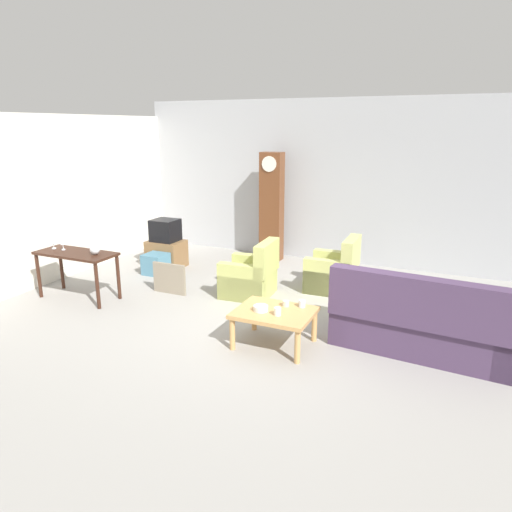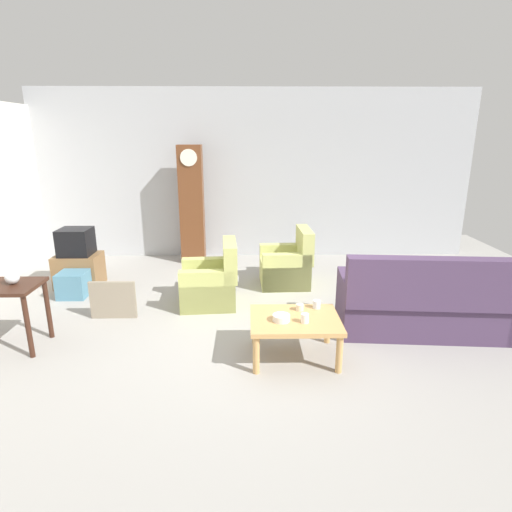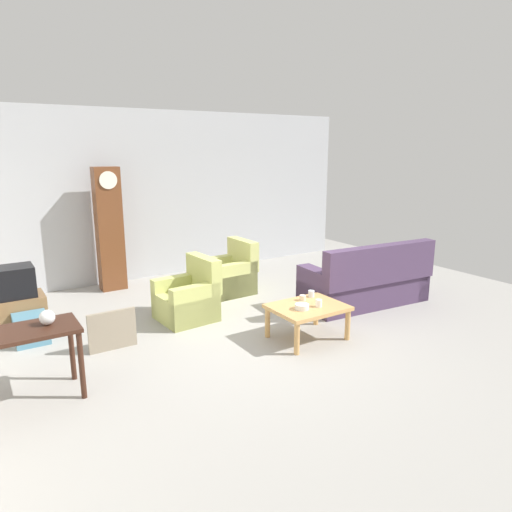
{
  "view_description": "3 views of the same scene",
  "coord_description": "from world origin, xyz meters",
  "px_view_note": "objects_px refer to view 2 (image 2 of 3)",
  "views": [
    {
      "loc": [
        2.42,
        -5.57,
        2.68
      ],
      "look_at": [
        -0.24,
        0.29,
        0.89
      ],
      "focal_mm": 32.96,
      "sensor_mm": 36.0,
      "label": 1
    },
    {
      "loc": [
        -0.11,
        -4.65,
        2.36
      ],
      "look_at": [
        -0.03,
        0.1,
        0.98
      ],
      "focal_mm": 29.34,
      "sensor_mm": 36.0,
      "label": 2
    },
    {
      "loc": [
        -3.33,
        -5.05,
        2.51
      ],
      "look_at": [
        0.23,
        0.5,
        0.95
      ],
      "focal_mm": 32.46,
      "sensor_mm": 36.0,
      "label": 3
    }
  ],
  "objects_px": {
    "cup_white_porcelain": "(305,318)",
    "storage_box_blue": "(73,284)",
    "tv_crt": "(76,242)",
    "cup_blue_rimmed": "(317,304)",
    "tv_stand_cabinet": "(79,270)",
    "cup_cream_tall": "(300,307)",
    "armchair_olive_far": "(287,266)",
    "framed_picture_leaning": "(113,300)",
    "grandfather_clock": "(192,205)",
    "armchair_olive_near": "(212,284)",
    "coffee_table_wood": "(295,324)",
    "couch_floral": "(428,306)",
    "glass_dome_cloche": "(12,277)",
    "bowl_white_stacked": "(281,318)"
  },
  "relations": [
    {
      "from": "storage_box_blue",
      "to": "tv_stand_cabinet",
      "type": "bearing_deg",
      "value": 100.42
    },
    {
      "from": "tv_crt",
      "to": "armchair_olive_near",
      "type": "bearing_deg",
      "value": -19.77
    },
    {
      "from": "tv_crt",
      "to": "glass_dome_cloche",
      "type": "xyz_separation_m",
      "value": [
        0.1,
        -2.0,
        0.11
      ]
    },
    {
      "from": "armchair_olive_near",
      "to": "tv_crt",
      "type": "height_order",
      "value": "tv_crt"
    },
    {
      "from": "tv_crt",
      "to": "glass_dome_cloche",
      "type": "relative_size",
      "value": 3.1
    },
    {
      "from": "armchair_olive_far",
      "to": "framed_picture_leaning",
      "type": "height_order",
      "value": "armchair_olive_far"
    },
    {
      "from": "armchair_olive_near",
      "to": "grandfather_clock",
      "type": "xyz_separation_m",
      "value": [
        -0.52,
        2.12,
        0.79
      ]
    },
    {
      "from": "tv_crt",
      "to": "bowl_white_stacked",
      "type": "height_order",
      "value": "tv_crt"
    },
    {
      "from": "couch_floral",
      "to": "tv_stand_cabinet",
      "type": "xyz_separation_m",
      "value": [
        -4.91,
        1.74,
        -0.09
      ]
    },
    {
      "from": "grandfather_clock",
      "to": "cup_cream_tall",
      "type": "height_order",
      "value": "grandfather_clock"
    },
    {
      "from": "framed_picture_leaning",
      "to": "bowl_white_stacked",
      "type": "height_order",
      "value": "bowl_white_stacked"
    },
    {
      "from": "framed_picture_leaning",
      "to": "cup_white_porcelain",
      "type": "distance_m",
      "value": 2.67
    },
    {
      "from": "coffee_table_wood",
      "to": "tv_stand_cabinet",
      "type": "distance_m",
      "value": 3.97
    },
    {
      "from": "tv_stand_cabinet",
      "to": "tv_crt",
      "type": "xyz_separation_m",
      "value": [
        0.0,
        0.0,
        0.47
      ]
    },
    {
      "from": "couch_floral",
      "to": "coffee_table_wood",
      "type": "xyz_separation_m",
      "value": [
        -1.69,
        -0.57,
        0.04
      ]
    },
    {
      "from": "armchair_olive_far",
      "to": "framed_picture_leaning",
      "type": "relative_size",
      "value": 1.53
    },
    {
      "from": "cup_blue_rimmed",
      "to": "coffee_table_wood",
      "type": "bearing_deg",
      "value": -136.25
    },
    {
      "from": "armchair_olive_far",
      "to": "tv_crt",
      "type": "xyz_separation_m",
      "value": [
        -3.35,
        -0.02,
        0.43
      ]
    },
    {
      "from": "armchair_olive_near",
      "to": "cup_blue_rimmed",
      "type": "relative_size",
      "value": 10.05
    },
    {
      "from": "cup_white_porcelain",
      "to": "cup_blue_rimmed",
      "type": "height_order",
      "value": "cup_white_porcelain"
    },
    {
      "from": "cup_blue_rimmed",
      "to": "couch_floral",
      "type": "bearing_deg",
      "value": 12.25
    },
    {
      "from": "armchair_olive_near",
      "to": "framed_picture_leaning",
      "type": "relative_size",
      "value": 1.53
    },
    {
      "from": "tv_crt",
      "to": "cup_blue_rimmed",
      "type": "distance_m",
      "value": 4.06
    },
    {
      "from": "armchair_olive_near",
      "to": "cup_cream_tall",
      "type": "distance_m",
      "value": 1.73
    },
    {
      "from": "cup_cream_tall",
      "to": "armchair_olive_near",
      "type": "bearing_deg",
      "value": 129.99
    },
    {
      "from": "armchair_olive_far",
      "to": "framed_picture_leaning",
      "type": "xyz_separation_m",
      "value": [
        -2.43,
        -1.27,
        -0.05
      ]
    },
    {
      "from": "grandfather_clock",
      "to": "tv_stand_cabinet",
      "type": "relative_size",
      "value": 3.21
    },
    {
      "from": "cup_blue_rimmed",
      "to": "cup_cream_tall",
      "type": "height_order",
      "value": "cup_blue_rimmed"
    },
    {
      "from": "tv_stand_cabinet",
      "to": "cup_cream_tall",
      "type": "xyz_separation_m",
      "value": [
        3.3,
        -2.11,
        0.24
      ]
    },
    {
      "from": "grandfather_clock",
      "to": "glass_dome_cloche",
      "type": "bearing_deg",
      "value": -115.09
    },
    {
      "from": "cup_white_porcelain",
      "to": "armchair_olive_far",
      "type": "bearing_deg",
      "value": 89.03
    },
    {
      "from": "tv_stand_cabinet",
      "to": "glass_dome_cloche",
      "type": "relative_size",
      "value": 4.39
    },
    {
      "from": "armchair_olive_far",
      "to": "tv_crt",
      "type": "relative_size",
      "value": 1.92
    },
    {
      "from": "coffee_table_wood",
      "to": "bowl_white_stacked",
      "type": "bearing_deg",
      "value": -155.79
    },
    {
      "from": "bowl_white_stacked",
      "to": "tv_crt",
      "type": "bearing_deg",
      "value": 142.22
    },
    {
      "from": "tv_crt",
      "to": "framed_picture_leaning",
      "type": "bearing_deg",
      "value": -53.55
    },
    {
      "from": "cup_white_porcelain",
      "to": "coffee_table_wood",
      "type": "bearing_deg",
      "value": 127.55
    },
    {
      "from": "storage_box_blue",
      "to": "cup_white_porcelain",
      "type": "height_order",
      "value": "cup_white_porcelain"
    },
    {
      "from": "framed_picture_leaning",
      "to": "coffee_table_wood",
      "type": "bearing_deg",
      "value": -24.69
    },
    {
      "from": "cup_cream_tall",
      "to": "bowl_white_stacked",
      "type": "bearing_deg",
      "value": -129.88
    },
    {
      "from": "armchair_olive_near",
      "to": "tv_stand_cabinet",
      "type": "height_order",
      "value": "armchair_olive_near"
    },
    {
      "from": "cup_blue_rimmed",
      "to": "cup_cream_tall",
      "type": "bearing_deg",
      "value": -163.88
    },
    {
      "from": "tv_stand_cabinet",
      "to": "framed_picture_leaning",
      "type": "height_order",
      "value": "tv_stand_cabinet"
    },
    {
      "from": "coffee_table_wood",
      "to": "framed_picture_leaning",
      "type": "relative_size",
      "value": 1.6
    },
    {
      "from": "tv_crt",
      "to": "bowl_white_stacked",
      "type": "relative_size",
      "value": 2.59
    },
    {
      "from": "storage_box_blue",
      "to": "cup_white_porcelain",
      "type": "bearing_deg",
      "value": -31.22
    },
    {
      "from": "armchair_olive_far",
      "to": "cup_white_porcelain",
      "type": "xyz_separation_m",
      "value": [
        -0.04,
        -2.44,
        0.21
      ]
    },
    {
      "from": "cup_white_porcelain",
      "to": "storage_box_blue",
      "type": "bearing_deg",
      "value": 148.78
    },
    {
      "from": "cup_white_porcelain",
      "to": "cup_blue_rimmed",
      "type": "distance_m",
      "value": 0.42
    },
    {
      "from": "armchair_olive_near",
      "to": "bowl_white_stacked",
      "type": "height_order",
      "value": "armchair_olive_near"
    }
  ]
}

